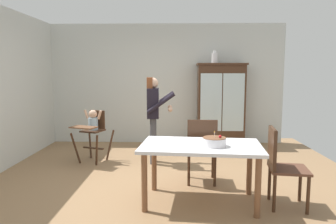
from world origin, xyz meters
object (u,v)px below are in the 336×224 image
(high_chair_with_toddler, at_px, (93,126))
(adult_person, at_px, (154,109))
(china_cabinet, at_px, (221,104))
(dining_table, at_px, (201,152))
(dining_chair_far_side, at_px, (202,147))
(dining_chair_right_end, at_px, (280,161))
(birthday_cake, at_px, (214,142))
(ceramic_vase, at_px, (215,58))

(high_chair_with_toddler, xyz_separation_m, adult_person, (1.10, -0.04, 0.31))
(china_cabinet, distance_m, dining_table, 3.25)
(china_cabinet, height_order, dining_chair_far_side, china_cabinet)
(high_chair_with_toddler, height_order, dining_table, high_chair_with_toddler)
(dining_chair_right_end, bearing_deg, adult_person, 50.29)
(dining_chair_right_end, bearing_deg, dining_chair_far_side, 57.99)
(birthday_cake, bearing_deg, china_cabinet, 80.75)
(ceramic_vase, distance_m, adult_person, 2.13)
(dining_table, bearing_deg, birthday_cake, -30.70)
(high_chair_with_toddler, height_order, dining_chair_right_end, dining_chair_right_end)
(dining_table, xyz_separation_m, birthday_cake, (0.15, -0.09, 0.15))
(high_chair_with_toddler, xyz_separation_m, dining_chair_right_end, (2.75, -1.85, -0.10))
(china_cabinet, relative_size, ceramic_vase, 6.72)
(ceramic_vase, relative_size, high_chair_with_toddler, 0.28)
(adult_person, xyz_separation_m, dining_table, (0.70, -1.72, -0.33))
(high_chair_with_toddler, distance_m, dining_chair_far_side, 2.18)
(ceramic_vase, xyz_separation_m, dining_chair_right_end, (0.42, -3.25, -1.38))
(ceramic_vase, distance_m, dining_chair_far_side, 2.91)
(dining_table, bearing_deg, high_chair_with_toddler, 135.65)
(high_chair_with_toddler, relative_size, dining_chair_right_end, 0.99)
(dining_chair_right_end, bearing_deg, ceramic_vase, 15.21)
(ceramic_vase, bearing_deg, high_chair_with_toddler, -149.00)
(adult_person, bearing_deg, high_chair_with_toddler, 85.74)
(ceramic_vase, xyz_separation_m, adult_person, (-1.23, -1.45, -0.96))
(adult_person, bearing_deg, dining_chair_far_side, -146.28)
(dining_chair_far_side, bearing_deg, china_cabinet, -101.64)
(adult_person, relative_size, dining_table, 1.00)
(ceramic_vase, height_order, dining_chair_far_side, ceramic_vase)
(ceramic_vase, relative_size, dining_table, 0.18)
(adult_person, xyz_separation_m, dining_chair_right_end, (1.65, -1.81, -0.41))
(china_cabinet, height_order, ceramic_vase, ceramic_vase)
(china_cabinet, relative_size, adult_person, 1.19)
(china_cabinet, relative_size, dining_chair_right_end, 1.89)
(dining_chair_far_side, bearing_deg, birthday_cake, 98.75)
(dining_chair_right_end, bearing_deg, high_chair_with_toddler, 63.99)
(birthday_cake, distance_m, dining_chair_far_side, 0.78)
(china_cabinet, relative_size, dining_table, 1.18)
(dining_table, height_order, birthday_cake, birthday_cake)
(ceramic_vase, relative_size, adult_person, 0.18)
(high_chair_with_toddler, xyz_separation_m, dining_table, (1.81, -1.77, -0.01))
(ceramic_vase, bearing_deg, dining_chair_right_end, -82.70)
(high_chair_with_toddler, height_order, birthday_cake, high_chair_with_toddler)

